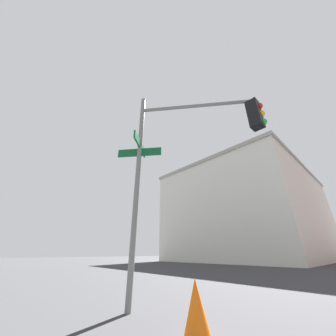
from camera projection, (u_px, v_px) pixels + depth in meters
The scene contains 3 objects.
traffic_signal_near at pixel (196, 140), 4.57m from camera, with size 2.88×2.46×5.00m.
building_stucco at pixel (252, 217), 27.49m from camera, with size 16.35×22.67×11.52m.
traffic_cone at pixel (196, 307), 2.42m from camera, with size 0.36×0.36×0.66m, color orange.
Camera 1 is at (-3.96, -9.06, 0.98)m, focal length 19.79 mm.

